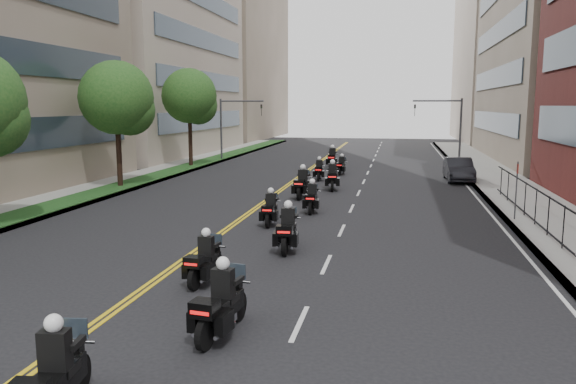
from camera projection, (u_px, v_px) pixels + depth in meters
name	position (u px, v px, depth m)	size (l,w,h in m)	color
sidewalk_right	(519.00, 196.00, 30.80)	(4.00, 90.00, 0.15)	gray
sidewalk_left	(116.00, 185.00, 35.34)	(4.00, 90.00, 0.15)	gray
grass_strip	(128.00, 184.00, 35.17)	(2.00, 90.00, 0.04)	#163D16
building_right_far	(518.00, 48.00, 78.43)	(15.00, 28.00, 26.00)	#A99988
building_left_far	(220.00, 53.00, 86.65)	(16.00, 28.00, 26.00)	#7C6E5B
iron_fence	(572.00, 233.00, 18.25)	(0.05, 28.00, 1.50)	black
street_trees	(67.00, 103.00, 28.18)	(4.40, 38.40, 7.98)	black
traffic_signal_right	(449.00, 121.00, 47.20)	(4.09, 0.20, 5.60)	#3F3F44
traffic_signal_left	(231.00, 120.00, 50.81)	(4.09, 0.20, 5.60)	#3F3F44
motorcycle_0	(53.00, 382.00, 8.88)	(0.72, 2.39, 1.77)	black
motorcycle_1	(221.00, 306.00, 12.25)	(0.72, 2.39, 1.77)	black
motorcycle_2	(205.00, 262.00, 15.96)	(0.60, 2.14, 1.58)	black
motorcycle_3	(288.00, 231.00, 19.52)	(0.59, 2.39, 1.76)	black
motorcycle_4	(270.00, 210.00, 23.76)	(0.54, 2.14, 1.58)	black
motorcycle_5	(312.00, 199.00, 26.55)	(0.52, 2.17, 1.60)	black
motorcycle_6	(302.00, 185.00, 30.59)	(0.59, 2.50, 1.85)	black
motorcycle_7	(332.00, 178.00, 33.61)	(0.70, 2.47, 1.83)	black
motorcycle_8	(319.00, 171.00, 37.96)	(0.56, 2.17, 1.60)	black
motorcycle_9	(341.00, 166.00, 41.08)	(0.56, 2.07, 1.53)	black
motorcycle_10	(332.00, 159.00, 45.36)	(0.59, 2.53, 1.87)	black
parked_sedan	(459.00, 169.00, 37.49)	(1.65, 4.73, 1.56)	black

